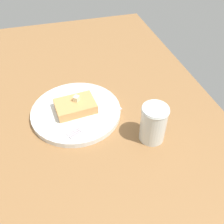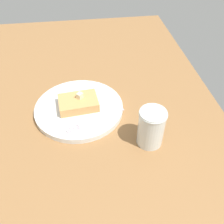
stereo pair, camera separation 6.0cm
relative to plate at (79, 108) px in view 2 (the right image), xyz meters
The scene contains 6 objects.
table_surface 14.77cm from the plate, 129.75° to the right, with size 99.46×99.46×1.81cm, color olive.
plate is the anchor object (origin of this frame).
toast_slice_center 1.85cm from the plate, 90.00° to the left, with size 7.08×10.11×2.46cm, color tan.
butter_pat_primary 3.89cm from the plate, 135.47° to the left, with size 1.46×1.31×1.46cm, color beige.
fork 7.10cm from the plate, 26.52° to the left, with size 7.46×15.33×0.36cm.
syrup_jar 21.06cm from the plate, 50.59° to the left, with size 6.28×6.28×9.52cm.
Camera 2 is at (59.49, 13.21, 47.76)cm, focal length 40.00 mm.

